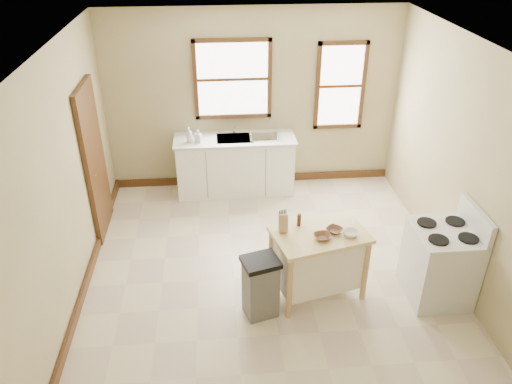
% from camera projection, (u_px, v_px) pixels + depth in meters
% --- Properties ---
extents(floor, '(5.00, 5.00, 0.00)m').
position_uv_depth(floor, '(269.00, 277.00, 6.20)').
color(floor, beige).
rests_on(floor, ground).
extents(ceiling, '(5.00, 5.00, 0.00)m').
position_uv_depth(ceiling, '(273.00, 50.00, 4.80)').
color(ceiling, white).
rests_on(ceiling, ground).
extents(wall_back, '(4.50, 0.04, 2.80)m').
position_uv_depth(wall_back, '(253.00, 101.00, 7.66)').
color(wall_back, tan).
rests_on(wall_back, ground).
extents(wall_left, '(0.04, 5.00, 2.80)m').
position_uv_depth(wall_left, '(62.00, 186.00, 5.33)').
color(wall_left, tan).
rests_on(wall_left, ground).
extents(wall_right, '(0.04, 5.00, 2.80)m').
position_uv_depth(wall_right, '(467.00, 170.00, 5.67)').
color(wall_right, tan).
rests_on(wall_right, ground).
extents(window_main, '(1.17, 0.06, 1.22)m').
position_uv_depth(window_main, '(233.00, 79.00, 7.44)').
color(window_main, '#3F2411').
rests_on(window_main, wall_back).
extents(window_side, '(0.77, 0.06, 1.37)m').
position_uv_depth(window_side, '(340.00, 86.00, 7.64)').
color(window_side, '#3F2411').
rests_on(window_side, wall_back).
extents(door_left, '(0.06, 0.90, 2.10)m').
position_uv_depth(door_left, '(95.00, 161.00, 6.63)').
color(door_left, '#3F2411').
rests_on(door_left, ground).
extents(baseboard_back, '(4.50, 0.04, 0.12)m').
position_uv_depth(baseboard_back, '(253.00, 178.00, 8.30)').
color(baseboard_back, '#3F2411').
rests_on(baseboard_back, ground).
extents(baseboard_left, '(0.04, 5.00, 0.12)m').
position_uv_depth(baseboard_left, '(86.00, 283.00, 6.01)').
color(baseboard_left, '#3F2411').
rests_on(baseboard_left, ground).
extents(sink_counter, '(1.86, 0.62, 0.92)m').
position_uv_depth(sink_counter, '(235.00, 165.00, 7.85)').
color(sink_counter, white).
rests_on(sink_counter, ground).
extents(faucet, '(0.03, 0.03, 0.22)m').
position_uv_depth(faucet, '(234.00, 127.00, 7.72)').
color(faucet, silver).
rests_on(faucet, sink_counter).
extents(soap_bottle_a, '(0.10, 0.10, 0.24)m').
position_uv_depth(soap_bottle_a, '(189.00, 135.00, 7.43)').
color(soap_bottle_a, '#B2B2B2').
rests_on(soap_bottle_a, sink_counter).
extents(soap_bottle_b, '(0.12, 0.12, 0.20)m').
position_uv_depth(soap_bottle_b, '(198.00, 136.00, 7.44)').
color(soap_bottle_b, '#B2B2B2').
rests_on(soap_bottle_b, sink_counter).
extents(dish_rack, '(0.51, 0.44, 0.11)m').
position_uv_depth(dish_rack, '(263.00, 134.00, 7.61)').
color(dish_rack, silver).
rests_on(dish_rack, sink_counter).
extents(kitchen_island, '(1.16, 0.89, 0.85)m').
position_uv_depth(kitchen_island, '(318.00, 263.00, 5.75)').
color(kitchen_island, '#EFD78D').
rests_on(kitchen_island, ground).
extents(knife_block, '(0.10, 0.10, 0.20)m').
position_uv_depth(knife_block, '(283.00, 223.00, 5.53)').
color(knife_block, tan).
rests_on(knife_block, kitchen_island).
extents(pepper_grinder, '(0.05, 0.05, 0.15)m').
position_uv_depth(pepper_grinder, '(299.00, 220.00, 5.63)').
color(pepper_grinder, '#3C2010').
rests_on(pepper_grinder, kitchen_island).
extents(bowl_a, '(0.22, 0.22, 0.05)m').
position_uv_depth(bowl_a, '(322.00, 237.00, 5.44)').
color(bowl_a, brown).
rests_on(bowl_a, kitchen_island).
extents(bowl_b, '(0.25, 0.25, 0.04)m').
position_uv_depth(bowl_b, '(334.00, 230.00, 5.56)').
color(bowl_b, brown).
rests_on(bowl_b, kitchen_island).
extents(bowl_c, '(0.24, 0.24, 0.05)m').
position_uv_depth(bowl_c, '(350.00, 233.00, 5.49)').
color(bowl_c, white).
rests_on(bowl_c, kitchen_island).
extents(trash_bin, '(0.46, 0.42, 0.75)m').
position_uv_depth(trash_bin, '(261.00, 287.00, 5.47)').
color(trash_bin, '#5B5C59').
rests_on(trash_bin, ground).
extents(gas_stove, '(0.72, 0.73, 1.17)m').
position_uv_depth(gas_stove, '(442.00, 254.00, 5.64)').
color(gas_stove, silver).
rests_on(gas_stove, ground).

